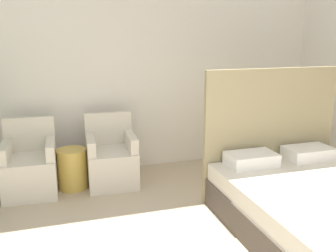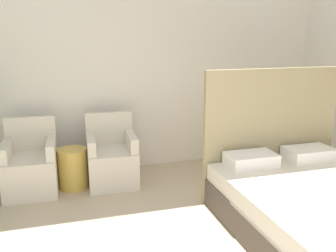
# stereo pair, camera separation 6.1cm
# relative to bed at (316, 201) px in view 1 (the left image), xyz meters

# --- Properties ---
(wall_back) EXTENTS (10.00, 0.06, 2.90)m
(wall_back) POSITION_rel_bed_xyz_m (-1.57, 2.35, 1.15)
(wall_back) COLOR silver
(wall_back) RESTS_ON ground_plane
(bed) EXTENTS (1.69, 2.00, 1.54)m
(bed) POSITION_rel_bed_xyz_m (0.00, 0.00, 0.00)
(bed) COLOR #4C4238
(bed) RESTS_ON ground_plane
(armchair_near_window_left) EXTENTS (0.64, 0.67, 0.90)m
(armchair_near_window_left) POSITION_rel_bed_xyz_m (-2.76, 1.77, -0.00)
(armchair_near_window_left) COLOR beige
(armchair_near_window_left) RESTS_ON ground_plane
(armchair_near_window_right) EXTENTS (0.64, 0.67, 0.90)m
(armchair_near_window_right) POSITION_rel_bed_xyz_m (-1.76, 1.77, -0.00)
(armchair_near_window_right) COLOR beige
(armchair_near_window_right) RESTS_ON ground_plane
(side_table) EXTENTS (0.37, 0.37, 0.51)m
(side_table) POSITION_rel_bed_xyz_m (-2.26, 1.77, -0.04)
(side_table) COLOR gold
(side_table) RESTS_ON ground_plane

